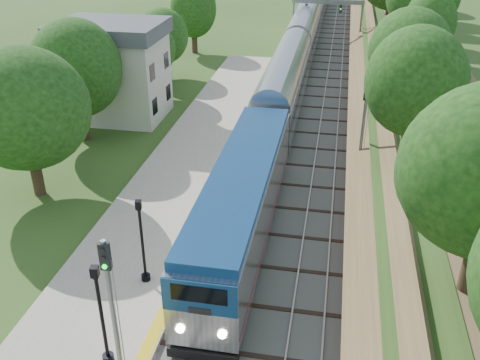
% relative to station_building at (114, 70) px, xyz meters
% --- Properties ---
extents(trackbed, '(9.50, 170.00, 0.28)m').
position_rel_station_building_xyz_m(trackbed, '(16.00, 30.00, -4.02)').
color(trackbed, '#4C4944').
rests_on(trackbed, ground).
extents(platform, '(6.40, 68.00, 0.38)m').
position_rel_station_building_xyz_m(platform, '(8.80, -14.00, -3.90)').
color(platform, '#9E927F').
rests_on(platform, ground).
extents(yellow_stripe, '(0.55, 68.00, 0.01)m').
position_rel_station_building_xyz_m(yellow_stripe, '(11.65, -14.00, -3.70)').
color(yellow_stripe, gold).
rests_on(yellow_stripe, platform).
extents(embankment, '(10.64, 170.00, 11.70)m').
position_rel_station_building_xyz_m(embankment, '(24.35, 30.00, -2.14)').
color(embankment, brown).
rests_on(embankment, ground).
extents(station_building, '(8.60, 6.60, 8.00)m').
position_rel_station_building_xyz_m(station_building, '(0.00, 0.00, 0.00)').
color(station_building, beige).
rests_on(station_building, ground).
extents(signal_gantry, '(8.40, 0.38, 6.20)m').
position_rel_station_building_xyz_m(signal_gantry, '(16.47, 24.99, 0.73)').
color(signal_gantry, slate).
rests_on(signal_gantry, ground).
extents(trees_behind_platform, '(7.82, 53.32, 7.21)m').
position_rel_station_building_xyz_m(trees_behind_platform, '(2.83, -9.33, 0.44)').
color(trees_behind_platform, '#332316').
rests_on(trees_behind_platform, ground).
extents(train, '(3.00, 120.13, 4.40)m').
position_rel_station_building_xyz_m(train, '(14.00, 33.23, -1.83)').
color(train, black).
rests_on(train, trackbed).
extents(lamppost_mid, '(0.46, 0.46, 4.65)m').
position_rel_station_building_xyz_m(lamppost_mid, '(10.35, -26.57, -1.63)').
color(lamppost_mid, black).
rests_on(lamppost_mid, platform).
extents(lamppost_far, '(0.44, 0.44, 4.42)m').
position_rel_station_building_xyz_m(lamppost_far, '(10.09, -21.41, -1.74)').
color(lamppost_far, black).
rests_on(lamppost_far, platform).
extents(signal_platform, '(0.36, 0.29, 6.21)m').
position_rel_station_building_xyz_m(signal_platform, '(11.10, -27.05, 0.11)').
color(signal_platform, slate).
rests_on(signal_platform, platform).
extents(signal_farside, '(0.38, 0.30, 6.91)m').
position_rel_station_building_xyz_m(signal_farside, '(20.20, -8.77, 0.25)').
color(signal_farside, slate).
rests_on(signal_farside, ground).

